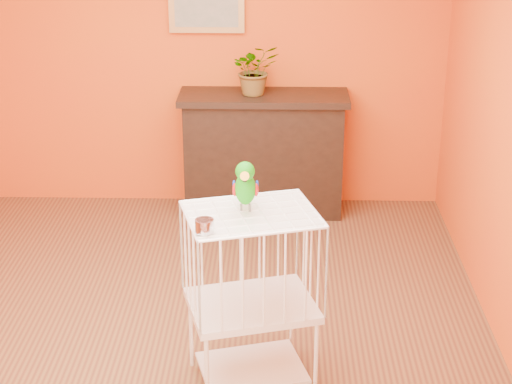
{
  "coord_description": "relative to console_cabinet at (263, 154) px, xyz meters",
  "views": [
    {
      "loc": [
        0.58,
        -4.79,
        2.95
      ],
      "look_at": [
        0.47,
        -0.51,
        1.2
      ],
      "focal_mm": 60.0,
      "sensor_mm": 36.0,
      "label": 1
    }
  ],
  "objects": [
    {
      "name": "room_shell",
      "position": [
        -0.47,
        -2.01,
        1.06
      ],
      "size": [
        4.5,
        4.5,
        4.5
      ],
      "color": "#D54414",
      "rests_on": "ground"
    },
    {
      "name": "ground",
      "position": [
        -0.47,
        -2.01,
        -0.52
      ],
      "size": [
        4.5,
        4.5,
        0.0
      ],
      "primitive_type": "plane",
      "color": "brown",
      "rests_on": "ground"
    },
    {
      "name": "potted_plant",
      "position": [
        -0.07,
        -0.02,
        0.68
      ],
      "size": [
        0.47,
        0.5,
        0.32
      ],
      "primitive_type": "imported",
      "rotation": [
        0.0,
        0.0,
        0.28
      ],
      "color": "#26722D",
      "rests_on": "console_cabinet"
    },
    {
      "name": "console_cabinet",
      "position": [
        0.0,
        0.0,
        0.0
      ],
      "size": [
        1.4,
        0.5,
        1.04
      ],
      "color": "black",
      "rests_on": "ground"
    },
    {
      "name": "feed_cup",
      "position": [
        -0.26,
        -2.79,
        0.6
      ],
      "size": [
        0.1,
        0.1,
        0.07
      ],
      "primitive_type": "cylinder",
      "color": "silver",
      "rests_on": "birdcage"
    },
    {
      "name": "framed_picture",
      "position": [
        -0.47,
        0.21,
        1.23
      ],
      "size": [
        0.62,
        0.04,
        0.5
      ],
      "color": "#A9793C",
      "rests_on": "room_shell"
    },
    {
      "name": "birdcage",
      "position": [
        -0.02,
        -2.53,
        0.04
      ],
      "size": [
        0.82,
        0.71,
        1.08
      ],
      "rotation": [
        0.0,
        0.0,
        0.28
      ],
      "color": "white",
      "rests_on": "ground"
    },
    {
      "name": "parrot",
      "position": [
        -0.06,
        -2.5,
        0.71
      ],
      "size": [
        0.14,
        0.26,
        0.3
      ],
      "rotation": [
        0.0,
        0.0,
        0.0
      ],
      "color": "#59544C",
      "rests_on": "birdcage"
    }
  ]
}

